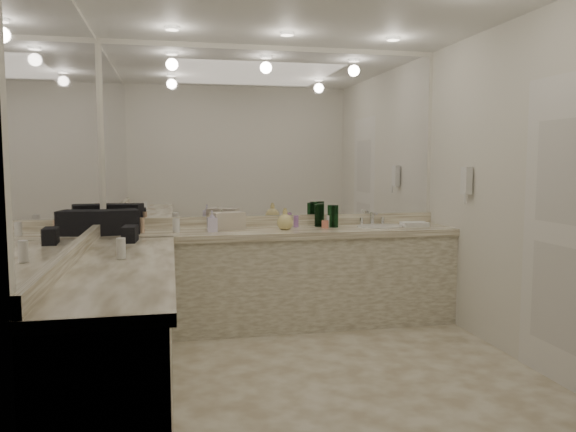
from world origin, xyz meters
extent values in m
plane|color=beige|center=(0.00, 0.00, 0.00)|extent=(3.20, 3.20, 0.00)
plane|color=white|center=(0.00, 0.00, 2.60)|extent=(3.20, 3.20, 0.00)
cube|color=silver|center=(0.00, 1.50, 1.30)|extent=(3.20, 0.02, 2.60)
cube|color=silver|center=(-1.60, 0.00, 1.30)|extent=(0.02, 3.00, 2.60)
cube|color=silver|center=(1.60, 0.00, 1.30)|extent=(0.02, 3.00, 2.60)
cube|color=silver|center=(0.00, 1.20, 0.42)|extent=(3.20, 0.60, 0.84)
cube|color=#F0E7CC|center=(0.00, 1.19, 0.87)|extent=(3.20, 0.64, 0.06)
cube|color=silver|center=(-1.30, -0.30, 0.42)|extent=(0.60, 2.40, 0.84)
cube|color=#F0E7CC|center=(-1.29, -0.30, 0.87)|extent=(0.64, 2.42, 0.06)
cube|color=#F0E7CC|center=(0.00, 1.48, 0.95)|extent=(3.20, 0.04, 0.10)
cube|color=#F0E7CC|center=(-1.58, 0.00, 0.95)|extent=(0.04, 3.00, 0.10)
cube|color=white|center=(0.00, 1.49, 1.77)|extent=(3.12, 0.01, 1.55)
cube|color=white|center=(-1.59, 0.00, 1.77)|extent=(0.01, 2.92, 1.55)
cylinder|color=white|center=(0.95, 1.20, 0.90)|extent=(0.44, 0.44, 0.03)
cube|color=silver|center=(0.95, 1.41, 0.97)|extent=(0.24, 0.16, 0.14)
cube|color=white|center=(1.56, 0.70, 1.35)|extent=(0.06, 0.10, 0.24)
cube|color=white|center=(1.59, -0.50, 1.05)|extent=(0.02, 0.82, 2.10)
cube|color=black|center=(-1.46, 1.15, 1.01)|extent=(0.41, 0.31, 0.21)
cube|color=black|center=(-1.30, 0.65, 0.96)|extent=(0.12, 0.23, 0.12)
cube|color=beige|center=(-0.49, 1.28, 0.98)|extent=(0.33, 0.27, 0.17)
cube|color=white|center=(1.29, 1.17, 0.92)|extent=(0.25, 0.18, 0.04)
cylinder|color=white|center=(-1.30, -0.15, 0.97)|extent=(0.06, 0.06, 0.13)
imported|color=silver|center=(-0.54, 1.30, 0.99)|extent=(0.08, 0.08, 0.18)
imported|color=silver|center=(-0.64, 1.13, 0.99)|extent=(0.09, 0.09, 0.19)
imported|color=#E6D382|center=(0.03, 1.16, 1.00)|extent=(0.16, 0.16, 0.20)
cylinder|color=#12431C|center=(0.49, 1.26, 1.00)|extent=(0.07, 0.07, 0.21)
cylinder|color=#12431C|center=(0.41, 1.35, 1.01)|extent=(0.07, 0.07, 0.22)
cylinder|color=#12431C|center=(0.52, 1.24, 1.01)|extent=(0.07, 0.07, 0.21)
cylinder|color=#12431C|center=(0.38, 1.34, 1.00)|extent=(0.07, 0.07, 0.21)
cylinder|color=#9966B2|center=(0.17, 1.33, 0.95)|extent=(0.05, 0.05, 0.11)
cylinder|color=#E57F66|center=(0.41, 1.19, 0.94)|extent=(0.06, 0.06, 0.07)
cylinder|color=white|center=(0.46, 1.25, 0.96)|extent=(0.04, 0.04, 0.11)
cylinder|color=#E0B28C|center=(-1.24, 1.19, 0.97)|extent=(0.04, 0.04, 0.13)
cylinder|color=white|center=(-0.95, 1.17, 0.96)|extent=(0.06, 0.06, 0.12)
camera|label=1|loc=(-0.98, -3.80, 1.52)|focal=35.00mm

